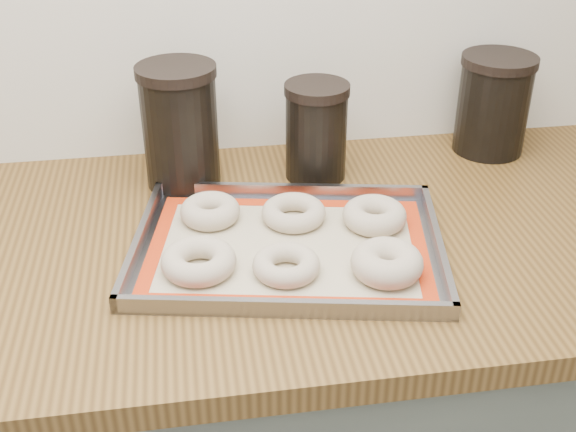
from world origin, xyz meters
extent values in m
cube|color=#62695C|center=(0.00, 1.68, 0.43)|extent=(3.00, 0.65, 0.86)
cube|color=brown|center=(0.00, 1.68, 0.88)|extent=(3.06, 0.68, 0.04)
cube|color=gray|center=(-0.15, 1.63, 0.90)|extent=(0.51, 0.41, 0.00)
cube|color=gray|center=(-0.12, 1.78, 0.91)|extent=(0.45, 0.10, 0.02)
cube|color=gray|center=(-0.18, 1.47, 0.91)|extent=(0.45, 0.10, 0.02)
cube|color=gray|center=(-0.37, 1.67, 0.91)|extent=(0.07, 0.33, 0.02)
cube|color=gray|center=(0.07, 1.58, 0.91)|extent=(0.07, 0.33, 0.02)
cube|color=#C6B793|center=(-0.15, 1.63, 0.90)|extent=(0.47, 0.36, 0.00)
cube|color=red|center=(-0.13, 1.76, 0.91)|extent=(0.42, 0.10, 0.00)
cube|color=red|center=(-0.18, 1.50, 0.91)|extent=(0.42, 0.10, 0.00)
cube|color=red|center=(-0.35, 1.66, 0.91)|extent=(0.07, 0.25, 0.00)
cube|color=red|center=(0.04, 1.59, 0.91)|extent=(0.07, 0.25, 0.00)
torus|color=#C1AF96|center=(-0.29, 1.59, 0.92)|extent=(0.15, 0.15, 0.03)
torus|color=#C1AF96|center=(-0.16, 1.56, 0.92)|extent=(0.12, 0.12, 0.03)
torus|color=#C1AF96|center=(-0.02, 1.53, 0.93)|extent=(0.12, 0.12, 0.04)
torus|color=#C1AF96|center=(-0.26, 1.72, 0.92)|extent=(0.11, 0.11, 0.04)
torus|color=#C1AF96|center=(-0.13, 1.70, 0.92)|extent=(0.12, 0.12, 0.03)
torus|color=#C1AF96|center=(-0.01, 1.67, 0.92)|extent=(0.12, 0.12, 0.04)
cylinder|color=black|center=(-0.30, 1.87, 1.00)|extent=(0.13, 0.13, 0.20)
cylinder|color=black|center=(-0.30, 1.87, 1.11)|extent=(0.13, 0.13, 0.02)
cylinder|color=black|center=(-0.07, 1.86, 0.98)|extent=(0.11, 0.11, 0.16)
cylinder|color=black|center=(-0.07, 1.86, 1.06)|extent=(0.11, 0.11, 0.02)
cylinder|color=black|center=(0.28, 1.92, 0.98)|extent=(0.13, 0.13, 0.17)
cylinder|color=black|center=(0.28, 1.92, 1.08)|extent=(0.14, 0.14, 0.02)
camera|label=1|loc=(-0.29, 0.72, 1.50)|focal=45.00mm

